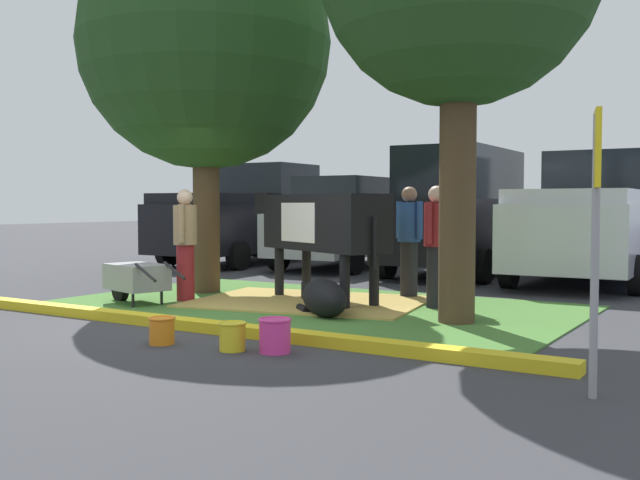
# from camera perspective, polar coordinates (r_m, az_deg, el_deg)

# --- Properties ---
(ground_plane) EXTENTS (80.00, 80.00, 0.00)m
(ground_plane) POSITION_cam_1_polar(r_m,az_deg,el_deg) (9.12, -9.36, -6.23)
(ground_plane) COLOR #38383D
(grass_island) EXTENTS (7.09, 4.28, 0.02)m
(grass_island) POSITION_cam_1_polar(r_m,az_deg,el_deg) (10.25, -0.76, -5.13)
(grass_island) COLOR #477A33
(grass_island) RESTS_ON ground
(curb_yellow) EXTENTS (8.29, 0.24, 0.12)m
(curb_yellow) POSITION_cam_1_polar(r_m,az_deg,el_deg) (8.43, -9.26, -6.55)
(curb_yellow) COLOR yellow
(curb_yellow) RESTS_ON ground
(hay_bedding) EXTENTS (3.57, 2.92, 0.04)m
(hay_bedding) POSITION_cam_1_polar(r_m,az_deg,el_deg) (10.57, -0.86, -4.81)
(hay_bedding) COLOR tan
(hay_bedding) RESTS_ON ground
(shade_tree_left) EXTENTS (3.97, 3.97, 5.94)m
(shade_tree_left) POSITION_cam_1_polar(r_m,az_deg,el_deg) (12.14, -8.88, 14.72)
(shade_tree_left) COLOR #4C3823
(shade_tree_left) RESTS_ON ground
(cow_holstein) EXTENTS (2.97, 1.70, 1.60)m
(cow_holstein) POSITION_cam_1_polar(r_m,az_deg,el_deg) (10.67, -0.00, 1.30)
(cow_holstein) COLOR black
(cow_holstein) RESTS_ON ground
(calf_lying) EXTENTS (1.19, 1.11, 0.48)m
(calf_lying) POSITION_cam_1_polar(r_m,az_deg,el_deg) (9.35, 0.25, -4.49)
(calf_lying) COLOR black
(calf_lying) RESTS_ON ground
(person_handler) EXTENTS (0.34, 0.53, 1.67)m
(person_handler) POSITION_cam_1_polar(r_m,az_deg,el_deg) (10.07, 9.00, -0.22)
(person_handler) COLOR black
(person_handler) RESTS_ON ground
(person_visitor_near) EXTENTS (0.50, 0.34, 1.68)m
(person_visitor_near) POSITION_cam_1_polar(r_m,az_deg,el_deg) (11.12, 6.91, 0.12)
(person_visitor_near) COLOR black
(person_visitor_near) RESTS_ON ground
(person_visitor_far) EXTENTS (0.34, 0.48, 1.64)m
(person_visitor_far) POSITION_cam_1_polar(r_m,az_deg,el_deg) (10.86, -10.38, -0.12)
(person_visitor_far) COLOR maroon
(person_visitor_far) RESTS_ON ground
(wheelbarrow) EXTENTS (1.61, 0.89, 0.63)m
(wheelbarrow) POSITION_cam_1_polar(r_m,az_deg,el_deg) (10.72, -14.06, -2.84)
(wheelbarrow) COLOR gray
(wheelbarrow) RESTS_ON ground
(parking_sign) EXTENTS (0.15, 0.44, 2.10)m
(parking_sign) POSITION_cam_1_polar(r_m,az_deg,el_deg) (5.70, 20.59, 3.21)
(parking_sign) COLOR #99999E
(parking_sign) RESTS_ON ground
(bucket_orange) EXTENTS (0.28, 0.28, 0.28)m
(bucket_orange) POSITION_cam_1_polar(r_m,az_deg,el_deg) (7.70, -12.14, -6.82)
(bucket_orange) COLOR orange
(bucket_orange) RESTS_ON ground
(bucket_yellow) EXTENTS (0.28, 0.28, 0.28)m
(bucket_yellow) POSITION_cam_1_polar(r_m,az_deg,el_deg) (7.25, -6.80, -7.36)
(bucket_yellow) COLOR yellow
(bucket_yellow) RESTS_ON ground
(bucket_pink) EXTENTS (0.33, 0.33, 0.33)m
(bucket_pink) POSITION_cam_1_polar(r_m,az_deg,el_deg) (7.12, -3.51, -7.33)
(bucket_pink) COLOR #EA3893
(bucket_pink) RESTS_ON ground
(pickup_truck_black) EXTENTS (2.34, 5.45, 2.42)m
(pickup_truck_black) POSITION_cam_1_polar(r_m,az_deg,el_deg) (17.97, -5.38, 1.80)
(pickup_truck_black) COLOR black
(pickup_truck_black) RESTS_ON ground
(sedan_red) EXTENTS (2.12, 4.45, 2.02)m
(sedan_red) POSITION_cam_1_polar(r_m,az_deg,el_deg) (16.49, 2.11, 1.27)
(sedan_red) COLOR #B7B7BC
(sedan_red) RESTS_ON ground
(suv_black) EXTENTS (2.22, 4.65, 2.52)m
(suv_black) POSITION_cam_1_polar(r_m,az_deg,el_deg) (15.09, 10.84, 2.16)
(suv_black) COLOR black
(suv_black) RESTS_ON ground
(pickup_truck_maroon) EXTENTS (2.34, 5.45, 2.42)m
(pickup_truck_maroon) POSITION_cam_1_polar(r_m,az_deg,el_deg) (14.40, 20.31, 1.39)
(pickup_truck_maroon) COLOR silver
(pickup_truck_maroon) RESTS_ON ground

